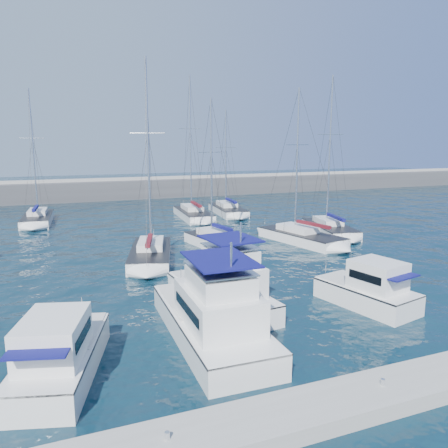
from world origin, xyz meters
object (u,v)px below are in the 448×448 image
object	(u,v)px
sailboat_mid_c	(215,241)
motor_yacht_port_inner	(213,318)
sailboat_mid_e	(329,228)
sailboat_back_b	(193,214)
motor_yacht_stbd_outer	(370,291)
sailboat_mid_d	(301,237)
sailboat_back_c	(228,210)
sailboat_back_a	(38,218)
motor_yacht_port_outer	(60,356)
sailboat_mid_b	(151,254)
motor_yacht_stbd_inner	(223,290)

from	to	relation	value
sailboat_mid_c	motor_yacht_port_inner	bearing A→B (deg)	-121.67
sailboat_mid_e	sailboat_back_b	distance (m)	17.51
sailboat_back_b	motor_yacht_stbd_outer	bearing A→B (deg)	-85.38
sailboat_mid_d	sailboat_back_c	world-z (taller)	sailboat_mid_d
sailboat_mid_c	sailboat_back_b	distance (m)	15.45
sailboat_mid_c	sailboat_back_a	bearing A→B (deg)	118.27
motor_yacht_stbd_outer	sailboat_back_b	distance (m)	32.24
motor_yacht_port_outer	motor_yacht_stbd_outer	distance (m)	16.69
motor_yacht_port_inner	sailboat_mid_e	bearing A→B (deg)	45.11
sailboat_mid_b	sailboat_back_c	size ratio (longest dim) A/B	1.17
motor_yacht_port_inner	sailboat_back_a	distance (m)	37.50
motor_yacht_port_outer	motor_yacht_stbd_outer	bearing A→B (deg)	22.22
motor_yacht_stbd_outer	sailboat_back_c	size ratio (longest dim) A/B	0.45
sailboat_back_a	sailboat_back_c	distance (m)	23.22
sailboat_back_b	sailboat_back_c	xyz separation A→B (m)	(5.20, 1.37, -0.03)
motor_yacht_stbd_inner	sailboat_mid_b	world-z (taller)	sailboat_mid_b
motor_yacht_port_outer	sailboat_mid_d	xyz separation A→B (m)	(21.67, 17.39, -0.43)
motor_yacht_port_inner	sailboat_back_c	bearing A→B (deg)	68.28
sailboat_mid_b	sailboat_back_a	distance (m)	22.93
motor_yacht_stbd_inner	sailboat_back_c	bearing A→B (deg)	61.79
motor_yacht_stbd_inner	sailboat_back_c	distance (m)	33.45
motor_yacht_stbd_outer	sailboat_mid_d	xyz separation A→B (m)	(5.08, 15.66, -0.43)
motor_yacht_port_outer	sailboat_back_a	world-z (taller)	sailboat_back_a
motor_yacht_stbd_outer	motor_yacht_port_inner	bearing A→B (deg)	172.29
motor_yacht_port_outer	motor_yacht_stbd_inner	bearing A→B (deg)	43.16
sailboat_back_b	sailboat_mid_c	bearing A→B (deg)	-96.04
sailboat_mid_e	sailboat_back_b	size ratio (longest dim) A/B	0.92
motor_yacht_stbd_inner	sailboat_back_a	distance (m)	34.59
sailboat_mid_d	motor_yacht_stbd_inner	bearing A→B (deg)	-148.12
sailboat_back_c	sailboat_mid_d	bearing A→B (deg)	-83.62
sailboat_mid_d	sailboat_back_a	size ratio (longest dim) A/B	0.93
motor_yacht_port_inner	sailboat_mid_e	distance (m)	27.27
motor_yacht_port_outer	motor_yacht_stbd_inner	world-z (taller)	motor_yacht_stbd_inner
motor_yacht_port_inner	sailboat_mid_b	distance (m)	15.37
motor_yacht_stbd_outer	sailboat_mid_c	world-z (taller)	sailboat_mid_c
motor_yacht_stbd_outer	sailboat_mid_d	size ratio (longest dim) A/B	0.42
sailboat_mid_d	sailboat_back_c	xyz separation A→B (m)	(-0.21, 17.94, -0.01)
motor_yacht_stbd_inner	sailboat_back_a	world-z (taller)	sailboat_back_a
motor_yacht_port_inner	motor_yacht_stbd_inner	size ratio (longest dim) A/B	1.20
sailboat_back_b	sailboat_back_c	bearing A→B (deg)	18.80
sailboat_mid_e	sailboat_back_c	bearing A→B (deg)	120.05
motor_yacht_stbd_outer	sailboat_mid_c	bearing A→B (deg)	87.46
motor_yacht_stbd_inner	sailboat_mid_b	bearing A→B (deg)	91.83
motor_yacht_stbd_inner	sailboat_back_c	world-z (taller)	sailboat_back_c
sailboat_mid_e	sailboat_back_b	xyz separation A→B (m)	(-10.22, 14.22, 0.00)
sailboat_mid_c	motor_yacht_stbd_inner	bearing A→B (deg)	-119.66
sailboat_mid_c	sailboat_mid_e	xyz separation A→B (m)	(12.92, 0.99, 0.01)
sailboat_back_c	sailboat_back_a	bearing A→B (deg)	-179.43
motor_yacht_stbd_inner	sailboat_mid_c	distance (m)	15.15
sailboat_mid_c	sailboat_back_b	xyz separation A→B (m)	(2.70, 15.21, 0.01)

